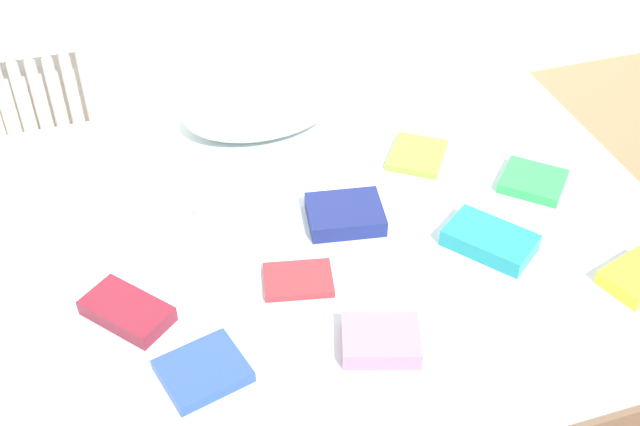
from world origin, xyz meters
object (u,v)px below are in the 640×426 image
object	(u,v)px
radiator	(22,102)
textbook_red	(298,280)
textbook_yellow	(637,278)
textbook_pink	(381,340)
textbook_white	(238,220)
textbook_teal	(490,240)
textbook_maroon	(127,311)
textbook_green	(533,181)
textbook_lime	(417,155)
pillow	(259,109)
bed	(325,279)
textbook_navy	(345,214)
textbook_blue	(203,371)

from	to	relation	value
radiator	textbook_red	size ratio (longest dim) A/B	3.00
textbook_yellow	textbook_pink	bearing A→B (deg)	161.97
radiator	textbook_white	xyz separation A→B (m)	(0.60, -1.15, 0.18)
textbook_teal	textbook_red	world-z (taller)	textbook_teal
textbook_teal	textbook_maroon	world-z (taller)	textbook_teal
textbook_green	textbook_lime	size ratio (longest dim) A/B	0.96
radiator	textbook_yellow	world-z (taller)	radiator
textbook_lime	textbook_yellow	world-z (taller)	textbook_yellow
textbook_maroon	textbook_yellow	world-z (taller)	textbook_maroon
textbook_red	textbook_maroon	distance (m)	0.45
textbook_white	textbook_pink	world-z (taller)	textbook_pink
textbook_teal	textbook_white	bearing A→B (deg)	-152.25
pillow	textbook_teal	size ratio (longest dim) A/B	2.09
textbook_green	textbook_pink	size ratio (longest dim) A/B	0.97
textbook_white	textbook_lime	distance (m)	0.64
textbook_pink	textbook_lime	bearing A→B (deg)	77.98
textbook_teal	textbook_lime	world-z (taller)	textbook_teal
textbook_lime	textbook_maroon	xyz separation A→B (m)	(-0.98, -0.41, 0.01)
textbook_yellow	pillow	bearing A→B (deg)	109.23
textbook_red	textbook_white	bearing A→B (deg)	121.26
bed	textbook_green	bearing A→B (deg)	-4.00
textbook_lime	textbook_maroon	size ratio (longest dim) A/B	0.84
bed	textbook_green	world-z (taller)	textbook_green
textbook_red	textbook_pink	world-z (taller)	textbook_pink
textbook_green	textbook_navy	xyz separation A→B (m)	(-0.61, 0.02, 0.01)
textbook_teal	textbook_blue	xyz separation A→B (m)	(-0.86, -0.20, -0.01)
radiator	textbook_teal	bearing A→B (deg)	-49.42
pillow	textbook_maroon	bearing A→B (deg)	-126.54
textbook_teal	textbook_green	size ratio (longest dim) A/B	1.31
textbook_white	textbook_navy	size ratio (longest dim) A/B	0.86
textbook_green	textbook_lime	distance (m)	0.37
textbook_blue	textbook_navy	bearing A→B (deg)	25.90
textbook_lime	textbook_blue	size ratio (longest dim) A/B	0.98
radiator	textbook_pink	distance (m)	1.91
textbook_pink	textbook_white	bearing A→B (deg)	129.79
textbook_blue	textbook_yellow	size ratio (longest dim) A/B	1.13
textbook_white	textbook_maroon	bearing A→B (deg)	-158.10
textbook_green	textbook_blue	xyz separation A→B (m)	(-1.11, -0.42, -0.00)
textbook_yellow	textbook_lime	bearing A→B (deg)	97.61
textbook_white	textbook_blue	distance (m)	0.55
textbook_maroon	textbook_pink	distance (m)	0.65
radiator	pillow	xyz separation A→B (m)	(0.79, -0.69, 0.24)
textbook_lime	textbook_yellow	bearing A→B (deg)	-119.36
textbook_red	textbook_white	distance (m)	0.29
pillow	textbook_green	bearing A→B (deg)	-37.68
textbook_teal	textbook_yellow	size ratio (longest dim) A/B	1.40
radiator	pillow	distance (m)	1.07
radiator	textbook_pink	world-z (taller)	radiator
bed	textbook_lime	xyz separation A→B (m)	(0.37, 0.19, 0.26)
bed	textbook_blue	xyz separation A→B (m)	(-0.46, -0.46, 0.27)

